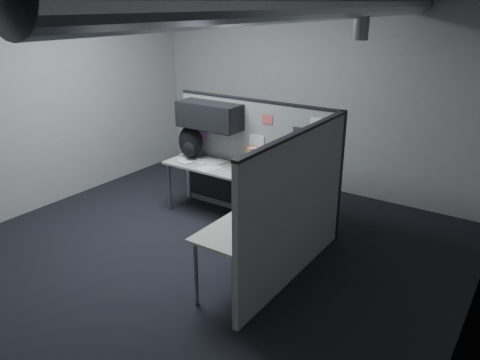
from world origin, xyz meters
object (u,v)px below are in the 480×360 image
Objects in this scene: desk at (245,191)px; monitor at (292,167)px; backpack at (191,143)px; phone at (256,218)px; keyboard at (249,187)px.

monitor is (0.51, 0.22, 0.35)m from desk.
monitor is 1.17× the size of backpack.
monitor is at bearing 98.49° from phone.
phone is at bearing -94.86° from monitor.
keyboard is 0.91× the size of backpack.
desk is 5.01× the size of backpack.
phone is 0.60× the size of backpack.
backpack is (-1.86, 1.22, 0.18)m from phone.
keyboard is 1.43m from backpack.
desk is 1.27m from backpack.
desk is at bearing -28.64° from backpack.
monitor is at bearing 52.04° from keyboard.
monitor is 1.68m from backpack.
desk is at bearing 127.85° from phone.
desk is 5.48× the size of keyboard.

